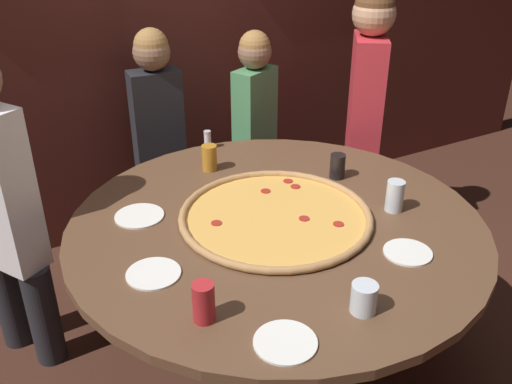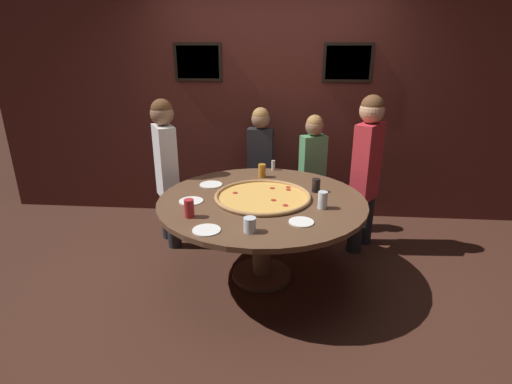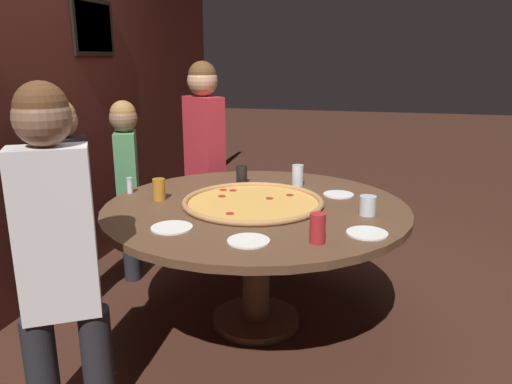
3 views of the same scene
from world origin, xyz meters
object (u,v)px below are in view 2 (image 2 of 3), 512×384
Objects in this scene: giant_pizza at (263,197)px; diner_side_left at (166,165)px; white_plate_left_side at (207,230)px; diner_far_right at (367,165)px; white_plate_beside_cup at (301,222)px; drink_cup_front_edge at (323,200)px; drink_cup_by_shaker at (189,208)px; dining_table at (262,212)px; condiment_shaker at (273,165)px; white_plate_near_front at (191,201)px; drink_cup_near_right at (250,225)px; drink_cup_near_left at (316,185)px; diner_side_right at (260,160)px; white_plate_far_back at (211,185)px; diner_centre_back at (312,166)px; drink_cup_far_left at (262,171)px.

diner_side_left is at bearing 149.87° from giant_pizza.
white_plate_left_side is 1.37m from diner_side_left.
white_plate_beside_cup is at bearing 3.66° from diner_far_right.
drink_cup_front_edge is at bearing -20.41° from giant_pizza.
diner_far_right is at bearing 35.84° from drink_cup_by_shaker.
condiment_shaker is (0.06, 0.81, 0.17)m from dining_table.
giant_pizza is 0.51m from drink_cup_front_edge.
giant_pizza is 0.59m from white_plate_near_front.
dining_table is 9.40× the size of white_plate_beside_cup.
drink_cup_near_right is at bearing -93.99° from giant_pizza.
drink_cup_near_left is (0.45, 0.21, 0.18)m from dining_table.
drink_cup_by_shaker is 1.01× the size of drink_cup_front_edge.
drink_cup_front_edge is 0.10× the size of diner_side_right.
white_plate_far_back is 0.14× the size of diner_side_left.
drink_cup_near_left is at bearing -136.01° from diner_side_left.
giant_pizza is at bearing 86.01° from drink_cup_near_right.
giant_pizza is 0.61× the size of diner_side_right.
dining_table is 1.15m from diner_centre_back.
white_plate_left_side is at bearing 40.32° from diner_centre_back.
white_plate_near_front is at bearing -128.03° from drink_cup_far_left.
white_plate_far_back is at bearing 99.04° from white_plate_left_side.
condiment_shaker is (0.05, 0.79, 0.04)m from giant_pizza.
diner_side_right is at bearing 95.57° from drink_cup_far_left.
white_plate_beside_cup is 0.12× the size of diner_side_left.
condiment_shaker is at bearing 119.59° from diner_side_right.
giant_pizza is 4.09× the size of white_plate_left_side.
drink_cup_by_shaker is 1.08m from drink_cup_far_left.
dining_table is at bearing 41.98° from diner_centre_back.
drink_cup_near_right is (-0.52, -0.46, -0.02)m from drink_cup_front_edge.
drink_cup_by_shaker reaches higher than condiment_shaker.
white_plate_beside_cup is at bearing -54.30° from dining_table.
giant_pizza is 5.91× the size of drink_cup_front_edge.
drink_cup_near_right is (-0.49, -0.82, -0.01)m from drink_cup_near_left.
dining_table is 1.13× the size of diner_far_right.
diner_far_right is at bearing 13.25° from white_plate_far_back.
diner_side_left reaches higher than drink_cup_front_edge.
diner_side_right is (0.47, 1.24, 0.00)m from white_plate_near_front.
diner_side_right is at bearing 95.18° from giant_pizza.
drink_cup_near_left is (0.96, 0.62, -0.01)m from drink_cup_by_shaker.
white_plate_beside_cup is at bearing 60.15° from diner_centre_back.
diner_far_right is (0.49, 0.43, 0.06)m from drink_cup_near_left.
white_plate_beside_cup is at bearing -42.84° from white_plate_far_back.
drink_cup_by_shaker is at bearing -165.78° from drink_cup_front_edge.
diner_side_right is at bearing -89.18° from diner_side_left.
giant_pizza is 7.77× the size of drink_cup_near_right.
diner_side_right is at bearing 69.21° from white_plate_near_front.
diner_centre_back reaches higher than giant_pizza.
drink_cup_near_right is (-0.04, -0.62, 0.17)m from dining_table.
diner_centre_back reaches higher than white_plate_left_side.
diner_side_left is at bearing 165.05° from drink_cup_near_left.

